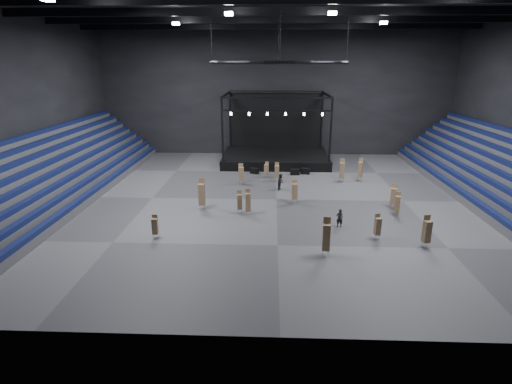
{
  "coord_description": "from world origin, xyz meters",
  "views": [
    {
      "loc": [
        -0.55,
        -37.62,
        13.0
      ],
      "look_at": [
        -1.96,
        -2.0,
        1.4
      ],
      "focal_mm": 28.0,
      "sensor_mm": 36.0,
      "label": 1
    }
  ],
  "objects_px": {
    "flight_case_left": "(254,171)",
    "chair_stack_8": "(202,194)",
    "flight_case_mid": "(295,172)",
    "man_center": "(340,218)",
    "stage": "(276,151)",
    "chair_stack_9": "(326,236)",
    "chair_stack_3": "(394,196)",
    "chair_stack_13": "(360,169)",
    "flight_case_right": "(305,171)",
    "chair_stack_7": "(155,226)",
    "chair_stack_1": "(248,202)",
    "chair_stack_5": "(427,231)",
    "chair_stack_2": "(240,201)",
    "chair_stack_4": "(295,191)",
    "chair_stack_10": "(241,173)",
    "chair_stack_14": "(342,170)",
    "chair_stack_0": "(378,226)",
    "chair_stack_6": "(397,204)",
    "chair_stack_12": "(266,169)",
    "chair_stack_11": "(277,171)",
    "crew_member": "(281,182)"
  },
  "relations": [
    {
      "from": "stage",
      "to": "chair_stack_0",
      "type": "distance_m",
      "value": 26.4
    },
    {
      "from": "flight_case_left",
      "to": "chair_stack_8",
      "type": "distance_m",
      "value": 13.47
    },
    {
      "from": "chair_stack_0",
      "to": "chair_stack_2",
      "type": "height_order",
      "value": "chair_stack_2"
    },
    {
      "from": "chair_stack_5",
      "to": "chair_stack_6",
      "type": "height_order",
      "value": "chair_stack_5"
    },
    {
      "from": "chair_stack_8",
      "to": "chair_stack_10",
      "type": "relative_size",
      "value": 1.26
    },
    {
      "from": "flight_case_left",
      "to": "chair_stack_14",
      "type": "xyz_separation_m",
      "value": [
        10.1,
        -3.15,
        1.04
      ]
    },
    {
      "from": "flight_case_mid",
      "to": "chair_stack_14",
      "type": "height_order",
      "value": "chair_stack_14"
    },
    {
      "from": "chair_stack_5",
      "to": "chair_stack_10",
      "type": "height_order",
      "value": "chair_stack_5"
    },
    {
      "from": "chair_stack_1",
      "to": "man_center",
      "type": "relative_size",
      "value": 1.53
    },
    {
      "from": "chair_stack_5",
      "to": "chair_stack_13",
      "type": "height_order",
      "value": "chair_stack_13"
    },
    {
      "from": "stage",
      "to": "flight_case_left",
      "type": "distance_m",
      "value": 7.17
    },
    {
      "from": "flight_case_left",
      "to": "flight_case_right",
      "type": "distance_m",
      "value": 6.23
    },
    {
      "from": "flight_case_left",
      "to": "chair_stack_8",
      "type": "xyz_separation_m",
      "value": [
        -4.29,
        -12.71,
        1.17
      ]
    },
    {
      "from": "man_center",
      "to": "crew_member",
      "type": "bearing_deg",
      "value": -74.15
    },
    {
      "from": "chair_stack_4",
      "to": "chair_stack_13",
      "type": "distance_m",
      "value": 11.27
    },
    {
      "from": "chair_stack_4",
      "to": "chair_stack_5",
      "type": "height_order",
      "value": "chair_stack_5"
    },
    {
      "from": "stage",
      "to": "flight_case_left",
      "type": "relative_size",
      "value": 13.63
    },
    {
      "from": "chair_stack_7",
      "to": "chair_stack_1",
      "type": "bearing_deg",
      "value": 35.15
    },
    {
      "from": "chair_stack_14",
      "to": "man_center",
      "type": "bearing_deg",
      "value": -93.87
    },
    {
      "from": "flight_case_mid",
      "to": "flight_case_right",
      "type": "xyz_separation_m",
      "value": [
        1.29,
        0.46,
        -0.0
      ]
    },
    {
      "from": "chair_stack_0",
      "to": "chair_stack_4",
      "type": "relative_size",
      "value": 0.88
    },
    {
      "from": "chair_stack_3",
      "to": "chair_stack_13",
      "type": "height_order",
      "value": "chair_stack_13"
    },
    {
      "from": "flight_case_left",
      "to": "chair_stack_5",
      "type": "height_order",
      "value": "chair_stack_5"
    },
    {
      "from": "chair_stack_6",
      "to": "man_center",
      "type": "distance_m",
      "value": 6.12
    },
    {
      "from": "flight_case_left",
      "to": "chair_stack_9",
      "type": "height_order",
      "value": "chair_stack_9"
    },
    {
      "from": "chair_stack_9",
      "to": "chair_stack_14",
      "type": "distance_m",
      "value": 18.95
    },
    {
      "from": "stage",
      "to": "flight_case_right",
      "type": "bearing_deg",
      "value": -61.0
    },
    {
      "from": "chair_stack_7",
      "to": "chair_stack_12",
      "type": "xyz_separation_m",
      "value": [
        8.35,
        17.53,
        0.01
      ]
    },
    {
      "from": "chair_stack_12",
      "to": "chair_stack_0",
      "type": "bearing_deg",
      "value": -44.32
    },
    {
      "from": "flight_case_right",
      "to": "chair_stack_1",
      "type": "relative_size",
      "value": 0.45
    },
    {
      "from": "flight_case_left",
      "to": "chair_stack_8",
      "type": "bearing_deg",
      "value": -108.64
    },
    {
      "from": "flight_case_right",
      "to": "chair_stack_2",
      "type": "bearing_deg",
      "value": -117.22
    },
    {
      "from": "chair_stack_0",
      "to": "chair_stack_12",
      "type": "distance_m",
      "value": 19.17
    },
    {
      "from": "chair_stack_8",
      "to": "chair_stack_14",
      "type": "distance_m",
      "value": 17.28
    },
    {
      "from": "chair_stack_9",
      "to": "chair_stack_4",
      "type": "bearing_deg",
      "value": 103.65
    },
    {
      "from": "flight_case_mid",
      "to": "crew_member",
      "type": "relative_size",
      "value": 0.61
    },
    {
      "from": "flight_case_mid",
      "to": "man_center",
      "type": "height_order",
      "value": "man_center"
    },
    {
      "from": "chair_stack_7",
      "to": "chair_stack_12",
      "type": "distance_m",
      "value": 19.42
    },
    {
      "from": "chair_stack_14",
      "to": "chair_stack_2",
      "type": "bearing_deg",
      "value": -130.19
    },
    {
      "from": "stage",
      "to": "chair_stack_9",
      "type": "relative_size",
      "value": 4.93
    },
    {
      "from": "flight_case_right",
      "to": "chair_stack_13",
      "type": "bearing_deg",
      "value": -24.24
    },
    {
      "from": "flight_case_right",
      "to": "chair_stack_7",
      "type": "bearing_deg",
      "value": -124.22
    },
    {
      "from": "chair_stack_2",
      "to": "chair_stack_0",
      "type": "bearing_deg",
      "value": -34.22
    },
    {
      "from": "chair_stack_3",
      "to": "chair_stack_5",
      "type": "relative_size",
      "value": 0.94
    },
    {
      "from": "flight_case_left",
      "to": "chair_stack_10",
      "type": "distance_m",
      "value": 4.86
    },
    {
      "from": "flight_case_left",
      "to": "chair_stack_3",
      "type": "bearing_deg",
      "value": -41.16
    },
    {
      "from": "chair_stack_7",
      "to": "chair_stack_13",
      "type": "height_order",
      "value": "chair_stack_13"
    },
    {
      "from": "chair_stack_4",
      "to": "chair_stack_12",
      "type": "relative_size",
      "value": 1.24
    },
    {
      "from": "chair_stack_11",
      "to": "crew_member",
      "type": "distance_m",
      "value": 3.17
    },
    {
      "from": "chair_stack_7",
      "to": "chair_stack_9",
      "type": "height_order",
      "value": "chair_stack_9"
    }
  ]
}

